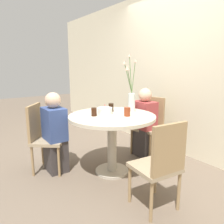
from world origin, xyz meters
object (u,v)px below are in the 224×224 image
(chair_near_front, at_px, (43,134))
(birthday_cake, at_px, (105,111))
(chair_left_flank, at_px, (160,162))
(drink_glass_2, at_px, (127,112))
(drink_glass_1, at_px, (111,107))
(drink_glass_0, at_px, (94,112))
(person_guest, at_px, (144,125))
(person_boy, at_px, (55,135))
(chair_right_flank, at_px, (150,122))
(side_plate, at_px, (83,115))
(flower_vase, at_px, (131,95))

(chair_near_front, xyz_separation_m, birthday_cake, (0.46, 0.68, 0.31))
(chair_left_flank, bearing_deg, drink_glass_2, -99.95)
(birthday_cake, relative_size, drink_glass_1, 1.72)
(drink_glass_0, height_order, person_guest, person_guest)
(person_boy, bearing_deg, chair_right_flank, 79.84)
(chair_near_front, relative_size, drink_glass_2, 8.15)
(person_boy, bearing_deg, chair_left_flank, 19.78)
(drink_glass_1, relative_size, person_boy, 0.11)
(side_plate, relative_size, person_boy, 0.16)
(drink_glass_1, bearing_deg, flower_vase, 46.55)
(birthday_cake, bearing_deg, drink_glass_0, -83.41)
(birthday_cake, relative_size, person_guest, 0.18)
(birthday_cake, height_order, drink_glass_2, birthday_cake)
(person_guest, bearing_deg, drink_glass_2, -61.98)
(chair_right_flank, xyz_separation_m, flower_vase, (0.20, -0.57, 0.50))
(chair_near_front, height_order, birthday_cake, birthday_cake)
(chair_right_flank, relative_size, birthday_cake, 4.70)
(side_plate, distance_m, drink_glass_1, 0.43)
(person_boy, bearing_deg, chair_near_front, -128.94)
(side_plate, bearing_deg, drink_glass_2, 50.96)
(flower_vase, bearing_deg, drink_glass_2, -50.13)
(chair_left_flank, bearing_deg, side_plate, -73.35)
(chair_right_flank, height_order, drink_glass_0, chair_right_flank)
(flower_vase, distance_m, side_plate, 0.68)
(chair_left_flank, relative_size, person_boy, 0.85)
(drink_glass_0, distance_m, drink_glass_1, 0.35)
(chair_left_flank, xyz_separation_m, drink_glass_2, (-0.75, 0.21, 0.33))
(drink_glass_2, bearing_deg, side_plate, -129.04)
(birthday_cake, bearing_deg, chair_right_flank, 96.06)
(chair_right_flank, distance_m, side_plate, 1.22)
(chair_right_flank, bearing_deg, flower_vase, -84.06)
(chair_near_front, distance_m, side_plate, 0.62)
(birthday_cake, height_order, person_boy, person_boy)
(drink_glass_0, bearing_deg, drink_glass_1, 107.36)
(chair_near_front, height_order, chair_left_flank, same)
(flower_vase, bearing_deg, side_plate, -106.32)
(chair_near_front, bearing_deg, person_guest, -66.61)
(chair_left_flank, height_order, birthday_cake, birthday_cake)
(birthday_cake, distance_m, drink_glass_0, 0.18)
(chair_right_flank, relative_size, drink_glass_1, 8.05)
(drink_glass_1, relative_size, person_guest, 0.11)
(chair_left_flank, height_order, drink_glass_0, chair_left_flank)
(chair_left_flank, height_order, person_boy, person_boy)
(chair_right_flank, height_order, birthday_cake, birthday_cake)
(chair_right_flank, distance_m, chair_near_front, 1.64)
(drink_glass_0, bearing_deg, drink_glass_2, 53.53)
(chair_right_flank, bearing_deg, drink_glass_1, -102.14)
(drink_glass_1, xyz_separation_m, person_guest, (0.02, 0.61, -0.33))
(person_boy, bearing_deg, person_guest, 77.14)
(drink_glass_2, height_order, person_guest, person_guest)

